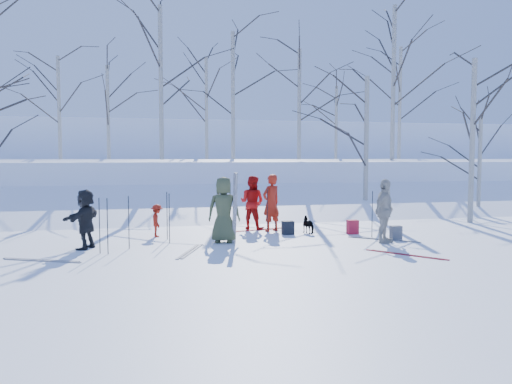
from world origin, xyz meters
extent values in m
plane|color=white|center=(0.00, 0.00, 0.00)|extent=(120.00, 120.00, 0.00)
cube|color=white|center=(0.00, 7.00, 0.15)|extent=(70.00, 9.49, 4.12)
cube|color=white|center=(0.00, 17.00, 1.00)|extent=(70.00, 18.00, 2.20)
cube|color=white|center=(0.00, 38.00, 2.00)|extent=(90.00, 30.00, 6.00)
imported|color=#3E472A|center=(-1.07, 0.67, 0.89)|extent=(1.00, 0.79, 1.79)
imported|color=#AD1F10|center=(0.69, 2.42, 0.89)|extent=(0.77, 0.67, 1.78)
imported|color=#B5100D|center=(0.20, 3.00, 0.86)|extent=(1.05, 1.02, 1.71)
imported|color=#AD1F10|center=(-2.81, 2.06, 0.47)|extent=(0.39, 0.63, 0.95)
imported|color=beige|center=(3.14, -0.30, 0.86)|extent=(1.04, 0.98, 1.72)
imported|color=black|center=(-4.61, 0.53, 0.75)|extent=(0.99, 1.45, 1.51)
imported|color=black|center=(1.70, 1.72, 0.26)|extent=(0.45, 0.68, 0.53)
cube|color=silver|center=(-0.83, 0.46, 0.95)|extent=(0.10, 0.16, 1.90)
cube|color=silver|center=(-0.79, 0.47, 0.95)|extent=(0.11, 0.23, 1.89)
cylinder|color=black|center=(-2.55, 1.52, 0.67)|extent=(0.02, 0.02, 1.34)
cylinder|color=black|center=(-4.02, -0.32, 0.67)|extent=(0.02, 0.02, 1.34)
cylinder|color=black|center=(-2.51, 0.90, 0.67)|extent=(0.02, 0.02, 1.34)
cylinder|color=black|center=(0.49, 2.11, 0.67)|extent=(0.02, 0.02, 1.34)
cylinder|color=black|center=(3.41, 0.17, 0.67)|extent=(0.02, 0.02, 1.34)
cylinder|color=black|center=(0.83, 2.43, 0.67)|extent=(0.02, 0.02, 1.34)
cylinder|color=black|center=(3.23, 0.63, 0.67)|extent=(0.02, 0.02, 1.34)
cylinder|color=black|center=(-4.21, -0.20, 0.67)|extent=(0.02, 0.02, 1.34)
cylinder|color=black|center=(-3.55, 0.26, 0.67)|extent=(0.02, 0.02, 1.34)
cube|color=#A91A2E|center=(2.94, 1.35, 0.21)|extent=(0.32, 0.22, 0.42)
cube|color=#56585D|center=(3.74, 0.16, 0.19)|extent=(0.30, 0.20, 0.38)
cube|color=black|center=(1.02, 1.67, 0.20)|extent=(0.34, 0.24, 0.40)
camera|label=1|loc=(-3.12, -12.55, 2.31)|focal=35.00mm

